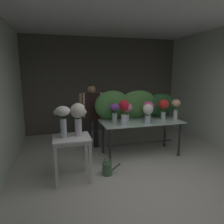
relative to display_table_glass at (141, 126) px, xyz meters
The scene contains 19 objects.
ground_plane 0.80m from the display_table_glass, 144.50° to the left, with size 8.72×8.72×0.00m, color beige.
wall_back 2.39m from the display_table_glass, 98.97° to the left, with size 4.90×0.12×2.90m, color #5B564C.
wall_left 2.92m from the display_table_glass, behind, with size 0.12×4.08×2.90m, color silver.
wall_right 2.25m from the display_table_glass, ahead, with size 0.12×4.08×2.90m, color silver.
ceiling_slab 2.33m from the display_table_glass, 144.50° to the left, with size 5.02×4.08×0.12m, color silver.
display_table_glass is the anchor object (origin of this frame).
side_table_white 1.75m from the display_table_glass, 155.85° to the right, with size 0.64×0.55×0.79m.
florist 1.27m from the display_table_glass, 142.73° to the left, with size 0.61×0.24×1.58m.
foliage_backdrop 0.54m from the display_table_glass, 86.27° to the left, with size 2.02×0.31×0.67m.
vase_rosy_roses 0.51m from the display_table_glass, 168.70° to the left, with size 0.25×0.24×0.41m.
vase_ivory_stock 0.47m from the display_table_glass, 81.16° to the right, with size 0.22×0.22×0.42m.
vase_violet_hydrangea 0.74m from the display_table_glass, behind, with size 0.23×0.23×0.42m.
vase_scarlet_carnations 0.70m from the display_table_glass, ahead, with size 0.25×0.25×0.47m.
vase_fuchsia_freesia 0.44m from the display_table_glass, ahead, with size 0.26×0.25×0.44m.
vase_peach_ranunculus 0.92m from the display_table_glass, ahead, with size 0.20×0.20×0.47m.
vase_crimson_tulips 0.71m from the display_table_glass, 153.15° to the right, with size 0.21×0.20×0.53m.
vase_white_roses_tall 1.93m from the display_table_glass, 157.49° to the right, with size 0.28×0.25×0.55m.
vase_cream_lisianthus_tall 1.69m from the display_table_glass, 155.74° to the right, with size 0.28×0.26×0.58m.
watering_can 1.33m from the display_table_glass, 142.84° to the right, with size 0.35×0.18×0.34m.
Camera 1 is at (-1.49, -2.50, 1.93)m, focal length 33.50 mm.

